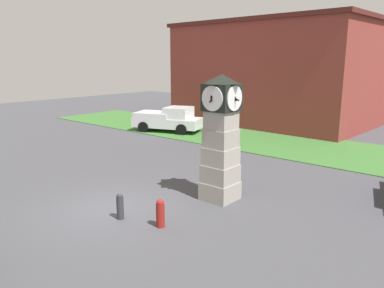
{
  "coord_description": "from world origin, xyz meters",
  "views": [
    {
      "loc": [
        10.23,
        -7.64,
        5.14
      ],
      "look_at": [
        0.94,
        3.32,
        1.94
      ],
      "focal_mm": 35.0,
      "sensor_mm": 36.0,
      "label": 1
    }
  ],
  "objects_px": {
    "bollard_near_tower": "(120,206)",
    "bollard_mid_row": "(160,213)",
    "clock_tower": "(221,140)",
    "pickup_truck": "(168,119)"
  },
  "relations": [
    {
      "from": "clock_tower",
      "to": "bollard_mid_row",
      "type": "xyz_separation_m",
      "value": [
        0.01,
        -3.19,
        -1.84
      ]
    },
    {
      "from": "bollard_mid_row",
      "to": "pickup_truck",
      "type": "bearing_deg",
      "value": 133.03
    },
    {
      "from": "bollard_mid_row",
      "to": "pickup_truck",
      "type": "distance_m",
      "value": 16.32
    },
    {
      "from": "bollard_near_tower",
      "to": "clock_tower",
      "type": "bearing_deg",
      "value": 68.26
    },
    {
      "from": "pickup_truck",
      "to": "clock_tower",
      "type": "bearing_deg",
      "value": -38.14
    },
    {
      "from": "pickup_truck",
      "to": "bollard_mid_row",
      "type": "bearing_deg",
      "value": -46.97
    },
    {
      "from": "bollard_near_tower",
      "to": "bollard_mid_row",
      "type": "height_order",
      "value": "bollard_mid_row"
    },
    {
      "from": "bollard_near_tower",
      "to": "pickup_truck",
      "type": "bearing_deg",
      "value": 128.09
    },
    {
      "from": "clock_tower",
      "to": "pickup_truck",
      "type": "height_order",
      "value": "clock_tower"
    },
    {
      "from": "clock_tower",
      "to": "bollard_mid_row",
      "type": "height_order",
      "value": "clock_tower"
    }
  ]
}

